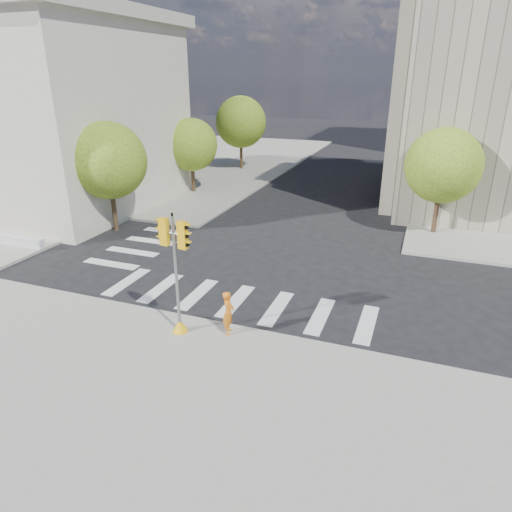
{
  "coord_description": "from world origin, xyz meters",
  "views": [
    {
      "loc": [
        6.66,
        -17.6,
        8.86
      ],
      "look_at": [
        0.75,
        -1.85,
        2.1
      ],
      "focal_mm": 32.0,
      "sensor_mm": 36.0,
      "label": 1
    }
  ],
  "objects": [
    {
      "name": "tree_re_mid",
      "position": [
        7.5,
        22.0,
        4.35
      ],
      "size": [
        4.6,
        4.6,
        6.66
      ],
      "color": "#382616",
      "rests_on": "ground"
    },
    {
      "name": "photographer",
      "position": [
        0.73,
        -4.6,
        0.97
      ],
      "size": [
        0.52,
        0.67,
        1.63
      ],
      "primitive_type": "imported",
      "rotation": [
        0.0,
        0.0,
        1.82
      ],
      "color": "orange",
      "rests_on": "sidewalk_near"
    },
    {
      "name": "lamp_near",
      "position": [
        8.0,
        14.0,
        4.58
      ],
      "size": [
        0.35,
        0.18,
        8.11
      ],
      "color": "black",
      "rests_on": "sidewalk_far_right"
    },
    {
      "name": "ground",
      "position": [
        0.0,
        0.0,
        0.0
      ],
      "size": [
        160.0,
        160.0,
        0.0
      ],
      "primitive_type": "plane",
      "color": "black",
      "rests_on": "ground"
    },
    {
      "name": "sidewalk_far_left",
      "position": [
        -20.0,
        26.0,
        0.07
      ],
      "size": [
        28.0,
        40.0,
        0.15
      ],
      "primitive_type": "cube",
      "color": "gray",
      "rests_on": "ground"
    },
    {
      "name": "traffic_signal",
      "position": [
        -0.96,
        -5.14,
        2.04
      ],
      "size": [
        1.08,
        0.56,
        4.47
      ],
      "rotation": [
        0.0,
        0.0,
        -0.13
      ],
      "color": "#ECAC0C",
      "rests_on": "sidewalk_near"
    },
    {
      "name": "tree_lw_mid",
      "position": [
        -10.5,
        14.0,
        3.76
      ],
      "size": [
        4.0,
        4.0,
        5.77
      ],
      "color": "#382616",
      "rests_on": "ground"
    },
    {
      "name": "classical_building",
      "position": [
        -20.0,
        8.0,
        6.44
      ],
      "size": [
        19.0,
        15.0,
        12.7
      ],
      "color": "beige",
      "rests_on": "ground"
    },
    {
      "name": "tree_re_near",
      "position": [
        7.5,
        10.0,
        4.05
      ],
      "size": [
        4.2,
        4.2,
        6.16
      ],
      "color": "#382616",
      "rests_on": "ground"
    },
    {
      "name": "tree_lw_near",
      "position": [
        -10.5,
        4.0,
        4.2
      ],
      "size": [
        4.4,
        4.4,
        6.41
      ],
      "color": "#382616",
      "rests_on": "ground"
    },
    {
      "name": "lamp_far",
      "position": [
        8.0,
        28.0,
        4.58
      ],
      "size": [
        0.35,
        0.18,
        8.11
      ],
      "color": "black",
      "rests_on": "sidewalk_far_right"
    },
    {
      "name": "tree_re_far",
      "position": [
        7.5,
        34.0,
        3.87
      ],
      "size": [
        4.0,
        4.0,
        5.88
      ],
      "color": "#382616",
      "rests_on": "ground"
    },
    {
      "name": "sidewalk_near",
      "position": [
        0.0,
        -11.0,
        0.07
      ],
      "size": [
        30.0,
        14.0,
        0.15
      ],
      "primitive_type": "cube",
      "color": "gray",
      "rests_on": "ground"
    },
    {
      "name": "tree_lw_far",
      "position": [
        -10.5,
        24.0,
        4.54
      ],
      "size": [
        4.8,
        4.8,
        6.95
      ],
      "color": "#382616",
      "rests_on": "ground"
    }
  ]
}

